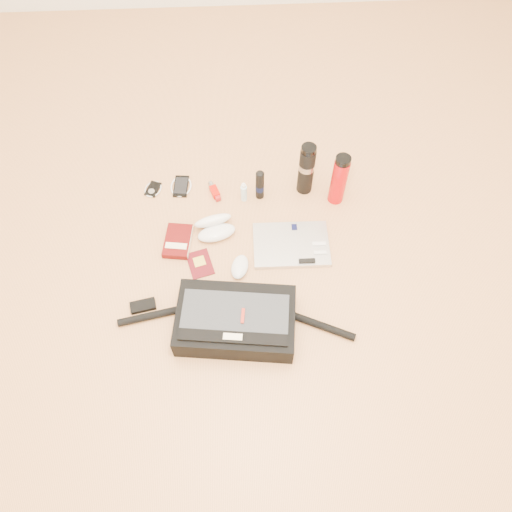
# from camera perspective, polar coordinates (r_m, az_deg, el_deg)

# --- Properties ---
(ground) EXTENTS (4.00, 4.00, 0.00)m
(ground) POSITION_cam_1_polar(r_m,az_deg,el_deg) (2.20, -1.03, -1.79)
(ground) COLOR tan
(ground) RESTS_ON ground
(messenger_bag) EXTENTS (0.97, 0.35, 0.13)m
(messenger_bag) POSITION_cam_1_polar(r_m,az_deg,el_deg) (2.02, -2.42, -7.38)
(messenger_bag) COLOR black
(messenger_bag) RESTS_ON ground
(laptop) EXTENTS (0.34, 0.24, 0.03)m
(laptop) POSITION_cam_1_polar(r_m,az_deg,el_deg) (2.26, 4.08, 1.28)
(laptop) COLOR #B9B9BC
(laptop) RESTS_ON ground
(book) EXTENTS (0.14, 0.19, 0.03)m
(book) POSITION_cam_1_polar(r_m,az_deg,el_deg) (2.29, -8.89, 1.68)
(book) COLOR #4C0808
(book) RESTS_ON ground
(passport) EXTENTS (0.13, 0.16, 0.01)m
(passport) POSITION_cam_1_polar(r_m,az_deg,el_deg) (2.23, -6.41, -0.87)
(passport) COLOR #4F0A11
(passport) RESTS_ON ground
(mouse) EXTENTS (0.10, 0.14, 0.04)m
(mouse) POSITION_cam_1_polar(r_m,az_deg,el_deg) (2.18, -1.86, -1.25)
(mouse) COLOR silver
(mouse) RESTS_ON ground
(sunglasses_case) EXTENTS (0.21, 0.19, 0.10)m
(sunglasses_case) POSITION_cam_1_polar(r_m,az_deg,el_deg) (2.29, -4.73, 3.34)
(sunglasses_case) COLOR silver
(sunglasses_case) RESTS_ON ground
(ipod) EXTENTS (0.10, 0.10, 0.01)m
(ipod) POSITION_cam_1_polar(r_m,az_deg,el_deg) (2.50, -11.69, 7.50)
(ipod) COLOR black
(ipod) RESTS_ON ground
(phone) EXTENTS (0.11, 0.14, 0.01)m
(phone) POSITION_cam_1_polar(r_m,az_deg,el_deg) (2.49, -8.56, 7.89)
(phone) COLOR black
(phone) RESTS_ON ground
(inhaler) EXTENTS (0.06, 0.12, 0.03)m
(inhaler) POSITION_cam_1_polar(r_m,az_deg,el_deg) (2.44, -4.77, 7.39)
(inhaler) COLOR #BD0D03
(inhaler) RESTS_ON ground
(spray_bottle) EXTENTS (0.04, 0.04, 0.12)m
(spray_bottle) POSITION_cam_1_polar(r_m,az_deg,el_deg) (2.38, -1.40, 7.27)
(spray_bottle) COLOR #B6E0F6
(spray_bottle) RESTS_ON ground
(aerosol_can) EXTENTS (0.05, 0.05, 0.17)m
(aerosol_can) POSITION_cam_1_polar(r_m,az_deg,el_deg) (2.37, 0.45, 8.16)
(aerosol_can) COLOR black
(aerosol_can) RESTS_ON ground
(thermos_black) EXTENTS (0.08, 0.08, 0.29)m
(thermos_black) POSITION_cam_1_polar(r_m,az_deg,el_deg) (2.36, 5.78, 9.87)
(thermos_black) COLOR black
(thermos_black) RESTS_ON ground
(thermos_red) EXTENTS (0.10, 0.10, 0.28)m
(thermos_red) POSITION_cam_1_polar(r_m,az_deg,el_deg) (2.35, 9.47, 8.60)
(thermos_red) COLOR #B4080C
(thermos_red) RESTS_ON ground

